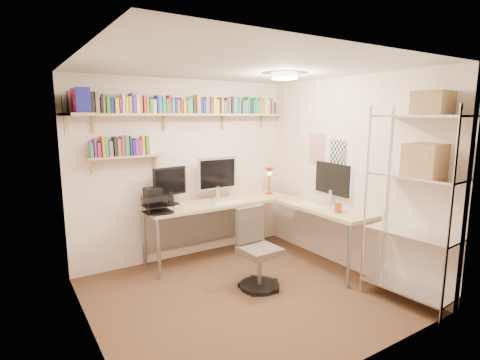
% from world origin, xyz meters
% --- Properties ---
extents(ground, '(3.20, 3.20, 0.00)m').
position_xyz_m(ground, '(0.00, 0.00, 0.00)').
color(ground, '#4C2B20').
rests_on(ground, ground).
extents(room_shell, '(3.24, 3.04, 2.52)m').
position_xyz_m(room_shell, '(0.00, 0.00, 1.55)').
color(room_shell, beige).
rests_on(room_shell, ground).
extents(wall_shelves, '(3.12, 1.09, 0.80)m').
position_xyz_m(wall_shelves, '(-0.42, 1.30, 2.02)').
color(wall_shelves, '#D3BD77').
rests_on(wall_shelves, ground).
extents(corner_desk, '(2.52, 2.09, 1.42)m').
position_xyz_m(corner_desk, '(0.50, 0.91, 0.81)').
color(corner_desk, '#C8BA82').
rests_on(corner_desk, ground).
extents(office_chair, '(0.49, 0.51, 0.94)m').
position_xyz_m(office_chair, '(0.26, 0.10, 0.40)').
color(office_chair, black).
rests_on(office_chair, ground).
extents(wire_rack, '(0.53, 0.95, 2.24)m').
position_xyz_m(wire_rack, '(1.42, -1.15, 1.50)').
color(wire_rack, silver).
rests_on(wire_rack, ground).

